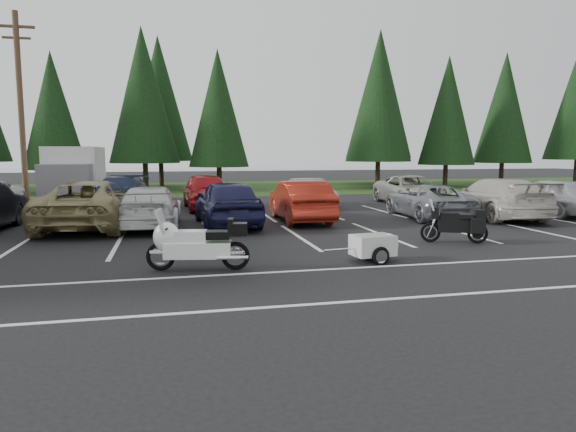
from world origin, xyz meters
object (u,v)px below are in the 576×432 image
Objects in this scene: car_far_1 at (121,194)px; car_near_8 at (552,196)px; touring_motorcycle at (198,239)px; cargo_trailer at (373,248)px; adventure_motorcycle at (454,221)px; car_near_3 at (150,207)px; car_far_2 at (207,191)px; car_near_6 at (428,201)px; car_far_4 at (411,190)px; car_near_5 at (300,201)px; car_far_3 at (310,193)px; car_near_7 at (496,198)px; car_near_2 at (92,204)px; car_near_4 at (227,202)px; utility_pole at (21,107)px; box_truck at (73,177)px.

car_near_8 is at bearing -11.77° from car_far_1.
cargo_trailer is at bearing 10.07° from touring_motorcycle.
car_near_8 reaches higher than adventure_motorcycle.
car_near_3 is 6.04m from car_far_2.
car_near_6 is at bearing 48.00° from touring_motorcycle.
car_near_3 is 7.17m from touring_motorcycle.
adventure_motorcycle is (-3.89, -10.59, -0.09)m from car_far_4.
car_near_5 is at bearing -6.38° from car_near_8.
car_far_1 reaches higher than car_far_3.
car_far_2 is at bearing 173.94° from car_far_3.
car_near_7 reaches higher than car_near_3.
car_near_7 is at bearing 31.87° from cargo_trailer.
cargo_trailer is (-7.18, -12.46, -0.40)m from car_far_4.
car_far_1 is 1.03× the size of car_far_4.
car_near_6 is at bearing -8.47° from car_near_8.
car_far_2 is 2.33× the size of adventure_motorcycle.
car_near_2 is at bearing 127.08° from cargo_trailer.
car_near_7 reaches higher than car_near_6.
car_near_3 is 1.02× the size of car_near_4.
car_near_8 is 0.86× the size of car_far_1.
car_near_4 reaches higher than car_near_5.
utility_pole reaches higher than touring_motorcycle.
car_far_2 is at bearing 5.36° from car_far_1.
box_truck is 16.80m from car_far_4.
car_near_2 reaches higher than car_far_4.
utility_pole is at bearing -19.82° from car_near_6.
car_near_6 is 0.90× the size of car_far_1.
car_near_6 is 2.32× the size of adventure_motorcycle.
car_far_4 is (1.73, 4.97, 0.05)m from car_near_6.
adventure_motorcycle is at bearing 151.98° from car_near_3.
car_near_7 is at bearing 174.65° from car_near_5.
car_near_3 is 10.88m from car_near_6.
adventure_motorcycle is (6.02, -5.06, -0.20)m from car_near_4.
car_near_5 reaches higher than adventure_motorcycle.
car_near_4 reaches higher than car_far_3.
car_far_4 reaches higher than cargo_trailer.
car_far_2 is 13.00m from cargo_trailer.
car_far_2 reaches higher than car_far_4.
car_near_7 reaches higher than car_far_4.
box_truck is 16.27m from touring_motorcycle.
cargo_trailer is (6.89, -12.64, -0.45)m from car_far_1.
box_truck is 21.94m from car_near_8.
touring_motorcycle is at bearing 34.33° from car_near_7.
car_near_6 is 3.42× the size of cargo_trailer.
car_near_5 is (5.54, 0.45, 0.05)m from car_near_3.
car_far_1 is 2.13× the size of touring_motorcycle.
car_far_2 reaches higher than car_near_3.
car_near_5 is 0.85× the size of car_near_7.
car_near_8 is at bearing -22.35° from box_truck.
car_near_4 is 10.74m from car_near_7.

